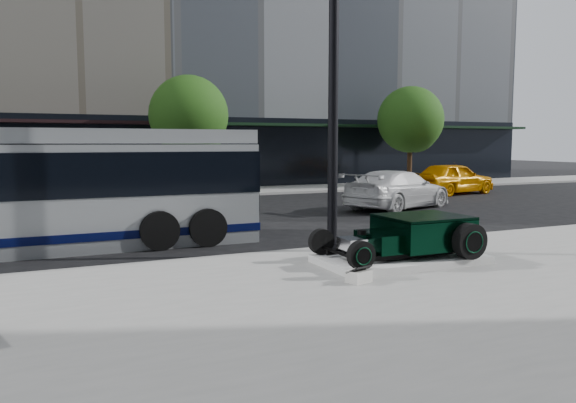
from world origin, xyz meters
name	(u,v)px	position (x,y,z in m)	size (l,w,h in m)	color
ground	(277,239)	(0.00, 0.00, 0.00)	(120.00, 120.00, 0.00)	black
sidewalk_far	(165,194)	(0.00, 14.00, 0.06)	(70.00, 4.00, 0.12)	gray
street_trees	(191,118)	(1.15, 13.07, 3.77)	(29.80, 3.80, 5.70)	black
display_plinth	(401,259)	(0.94, -4.30, 0.20)	(3.40, 1.80, 0.15)	silver
hot_rod	(414,234)	(1.27, -4.30, 0.70)	(3.22, 2.00, 0.81)	black
info_plaque	(359,275)	(-0.73, -5.36, 0.24)	(0.47, 0.40, 0.31)	silver
lamppost	(333,97)	(0.29, -2.54, 3.61)	(0.42, 0.42, 7.55)	black
transit_bus	(3,190)	(-6.59, 1.05, 1.49)	(12.12, 2.88, 2.92)	#A6ABAF
white_sedan	(398,189)	(7.12, 4.49, 0.76)	(2.13, 5.24, 1.52)	silver
yellow_taxi	(453,178)	(13.37, 8.56, 0.80)	(1.90, 4.72, 1.61)	orange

